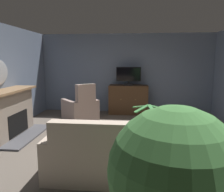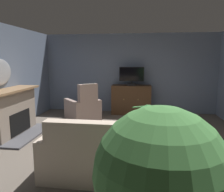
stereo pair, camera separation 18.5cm
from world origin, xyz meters
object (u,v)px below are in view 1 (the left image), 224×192
at_px(television, 129,76).
at_px(potted_plant_small_fern_corner, 148,137).
at_px(potted_plant_on_hearth_side, 174,176).
at_px(tv_cabinet, 128,100).
at_px(coffee_table, 96,129).
at_px(armchair_near_window, 81,109).
at_px(cat, 71,128).
at_px(sofa_floral, 94,157).
at_px(fireplace, 10,114).
at_px(tv_remote, 97,126).

distance_m(television, potted_plant_small_fern_corner, 3.02).
xyz_separation_m(potted_plant_small_fern_corner, potted_plant_on_hearth_side, (0.03, -2.70, 0.63)).
relative_size(tv_cabinet, potted_plant_on_hearth_side, 0.90).
height_order(tv_cabinet, coffee_table, tv_cabinet).
xyz_separation_m(armchair_near_window, potted_plant_on_hearth_side, (1.92, -4.63, 0.51)).
height_order(television, cat, television).
bearing_deg(cat, coffee_table, -46.35).
bearing_deg(cat, sofa_floral, -64.90).
bearing_deg(cat, potted_plant_small_fern_corner, -21.35).
relative_size(fireplace, television, 2.14).
height_order(potted_plant_small_fern_corner, cat, potted_plant_small_fern_corner).
height_order(fireplace, tv_cabinet, fireplace).
distance_m(television, coffee_table, 3.08).
xyz_separation_m(coffee_table, cat, (-0.79, 0.82, -0.26)).
bearing_deg(armchair_near_window, television, 31.07).
relative_size(potted_plant_small_fern_corner, cat, 1.23).
relative_size(sofa_floral, potted_plant_on_hearth_side, 1.00).
xyz_separation_m(television, tv_remote, (-0.59, -2.82, -0.86)).
bearing_deg(potted_plant_on_hearth_side, potted_plant_small_fern_corner, 90.69).
height_order(sofa_floral, armchair_near_window, armchair_near_window).
distance_m(fireplace, potted_plant_small_fern_corner, 3.24).
bearing_deg(armchair_near_window, fireplace, -129.39).
distance_m(tv_remote, potted_plant_small_fern_corner, 1.10).
bearing_deg(armchair_near_window, sofa_floral, -73.19).
relative_size(television, coffee_table, 0.78).
relative_size(tv_cabinet, armchair_near_window, 1.04).
height_order(potted_plant_on_hearth_side, cat, potted_plant_on_hearth_side).
bearing_deg(potted_plant_on_hearth_side, cat, 118.97).
xyz_separation_m(sofa_floral, potted_plant_on_hearth_side, (0.94, -1.39, 0.52)).
xyz_separation_m(fireplace, armchair_near_window, (1.31, 1.60, -0.20)).
bearing_deg(tv_cabinet, sofa_floral, -95.84).
height_order(tv_remote, cat, tv_remote).
xyz_separation_m(tv_remote, potted_plant_small_fern_corner, (1.08, 0.04, -0.21)).
distance_m(television, cat, 2.74).
relative_size(coffee_table, cat, 1.40).
xyz_separation_m(television, sofa_floral, (-0.42, -4.09, -0.96)).
xyz_separation_m(fireplace, tv_cabinet, (2.72, 2.50, -0.07)).
height_order(tv_cabinet, cat, tv_cabinet).
height_order(sofa_floral, potted_plant_small_fern_corner, sofa_floral).
height_order(coffee_table, potted_plant_small_fern_corner, potted_plant_small_fern_corner).
xyz_separation_m(tv_cabinet, tv_remote, (-0.59, -2.87, -0.03)).
height_order(armchair_near_window, potted_plant_on_hearth_side, potted_plant_on_hearth_side).
xyz_separation_m(fireplace, cat, (1.34, 0.40, -0.43)).
bearing_deg(sofa_floral, potted_plant_on_hearth_side, -55.83).
height_order(fireplace, armchair_near_window, armchair_near_window).
relative_size(armchair_near_window, potted_plant_small_fern_corner, 1.37).
xyz_separation_m(television, coffee_table, (-0.59, -2.88, -0.92)).
relative_size(fireplace, coffee_table, 1.68).
bearing_deg(coffee_table, television, 78.33).
distance_m(fireplace, sofa_floral, 2.83).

